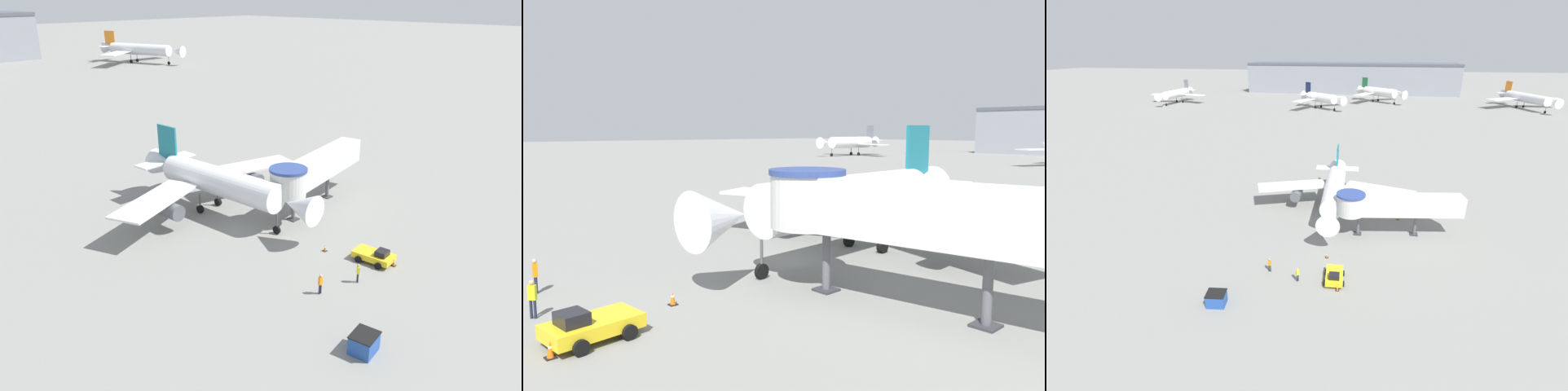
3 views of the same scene
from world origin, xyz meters
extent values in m
plane|color=gray|center=(0.00, 0.00, 0.00)|extent=(800.00, 800.00, 0.00)
cylinder|color=silver|center=(0.25, 4.07, 3.88)|extent=(4.02, 16.20, 3.19)
cone|color=silver|center=(0.82, -6.98, 3.88)|extent=(3.37, 3.67, 3.19)
cone|color=silver|center=(-0.22, 13.20, 3.88)|extent=(3.43, 4.94, 3.19)
cube|color=silver|center=(-7.20, 5.95, 3.32)|extent=(12.13, 7.75, 0.22)
cube|color=silver|center=(7.46, 6.71, 3.32)|extent=(12.11, 6.75, 0.22)
cube|color=#19707F|center=(-0.21, 12.96, 6.75)|extent=(0.40, 3.17, 4.15)
cube|color=silver|center=(-0.24, 13.44, 4.44)|extent=(7.92, 2.62, 0.18)
cylinder|color=#565960|center=(-6.24, 5.05, 2.19)|extent=(1.92, 3.25, 1.75)
cylinder|color=#565960|center=(6.59, 5.71, 2.19)|extent=(1.92, 3.25, 1.75)
cylinder|color=#4C4C51|center=(0.67, -4.03, 1.37)|extent=(0.18, 0.18, 1.83)
cylinder|color=black|center=(0.67, -4.03, 0.45)|extent=(0.31, 0.91, 0.90)
cylinder|color=#4C4C51|center=(-1.29, 6.00, 1.37)|extent=(0.22, 0.22, 1.83)
cylinder|color=black|center=(-1.29, 6.00, 0.45)|extent=(0.45, 0.92, 0.90)
cylinder|color=#4C4C51|center=(1.58, 6.14, 1.37)|extent=(0.22, 0.22, 1.83)
cylinder|color=black|center=(1.58, 6.14, 0.45)|extent=(0.45, 0.92, 0.90)
cube|color=silver|center=(11.13, -1.84, 4.68)|extent=(15.92, 5.16, 2.80)
cylinder|color=silver|center=(3.39, -3.14, 4.68)|extent=(3.90, 3.90, 2.80)
cylinder|color=navy|center=(3.39, -3.14, 6.23)|extent=(4.10, 4.10, 0.30)
cylinder|color=#56565B|center=(4.63, -2.93, 1.64)|extent=(0.44, 0.44, 3.28)
cube|color=#333338|center=(4.63, -2.93, 0.06)|extent=(1.10, 1.10, 0.12)
cylinder|color=#56565B|center=(12.68, -1.58, 1.64)|extent=(0.44, 0.44, 3.28)
cube|color=#333338|center=(12.68, -1.58, 0.06)|extent=(1.10, 1.10, 0.12)
cube|color=yellow|center=(2.56, -14.53, 0.60)|extent=(2.28, 3.83, 0.57)
cube|color=black|center=(2.62, -15.36, 1.15)|extent=(1.27, 1.12, 0.52)
cylinder|color=black|center=(1.62, -15.62, 0.32)|extent=(0.37, 0.66, 0.63)
cylinder|color=black|center=(3.65, -15.46, 0.32)|extent=(0.37, 0.66, 0.63)
cylinder|color=black|center=(1.46, -13.60, 0.32)|extent=(0.37, 0.66, 0.63)
cylinder|color=black|center=(3.49, -13.44, 0.32)|extent=(0.37, 0.66, 0.63)
cube|color=#234C9E|center=(-9.17, -21.05, 0.69)|extent=(2.10, 1.86, 1.39)
cube|color=black|center=(-9.17, -21.05, 1.43)|extent=(2.23, 1.97, 0.08)
cube|color=black|center=(10.63, 2.90, 0.02)|extent=(0.39, 0.39, 0.04)
cone|color=orange|center=(10.63, 2.90, 0.34)|extent=(0.27, 0.27, 0.60)
cylinder|color=white|center=(10.63, 2.90, 0.41)|extent=(0.15, 0.15, 0.07)
cube|color=black|center=(3.11, -16.37, 0.02)|extent=(0.40, 0.40, 0.04)
cone|color=orange|center=(3.11, -16.37, 0.35)|extent=(0.28, 0.28, 0.63)
cylinder|color=white|center=(3.11, -16.37, 0.43)|extent=(0.15, 0.15, 0.08)
cube|color=black|center=(1.07, -10.01, 0.02)|extent=(0.40, 0.40, 0.04)
cone|color=orange|center=(1.07, -10.01, 0.36)|extent=(0.28, 0.28, 0.63)
cylinder|color=white|center=(1.07, -10.01, 0.43)|extent=(0.15, 0.15, 0.08)
cylinder|color=#1E2338|center=(-1.56, -15.48, 0.43)|extent=(0.13, 0.13, 0.87)
cylinder|color=#1E2338|center=(-1.68, -15.61, 0.43)|extent=(0.13, 0.13, 0.87)
cube|color=#D1E019|center=(-1.62, -15.54, 1.21)|extent=(0.38, 0.38, 0.69)
sphere|color=tan|center=(-1.62, -15.54, 1.67)|extent=(0.23, 0.23, 0.23)
cylinder|color=#1E2338|center=(-5.24, -14.30, 0.44)|extent=(0.13, 0.13, 0.89)
cylinder|color=#1E2338|center=(-5.42, -14.29, 0.44)|extent=(0.13, 0.13, 0.89)
cube|color=orange|center=(-5.33, -14.29, 1.24)|extent=(0.37, 0.23, 0.70)
sphere|color=tan|center=(-5.33, -14.29, 1.71)|extent=(0.24, 0.24, 0.24)
cylinder|color=white|center=(-90.27, 112.98, 4.55)|extent=(4.29, 18.45, 3.73)
cone|color=white|center=(-90.67, 100.28, 4.55)|extent=(3.85, 4.21, 3.73)
cone|color=white|center=(-89.95, 123.45, 4.55)|extent=(3.90, 5.70, 3.73)
cube|color=white|center=(-98.04, 115.63, 3.90)|extent=(12.74, 7.65, 0.22)
cube|color=white|center=(-82.36, 115.14, 3.90)|extent=(12.77, 8.27, 0.22)
cube|color=slate|center=(-89.96, 123.18, 7.91)|extent=(0.35, 3.65, 4.84)
cube|color=white|center=(-89.94, 123.73, 5.21)|extent=(8.21, 2.80, 0.18)
cylinder|color=#4C4C51|center=(-90.56, 103.70, 1.62)|extent=(0.18, 0.18, 2.14)
cylinder|color=black|center=(-90.56, 103.70, 0.55)|extent=(0.29, 1.11, 1.10)
cylinder|color=#4C4C51|center=(-91.88, 115.33, 1.62)|extent=(0.22, 0.22, 2.14)
cylinder|color=black|center=(-91.88, 115.33, 0.55)|extent=(0.43, 1.11, 1.10)
cylinder|color=#4C4C51|center=(-88.53, 115.22, 1.62)|extent=(0.22, 0.22, 2.14)
cylinder|color=black|center=(-88.53, 115.22, 0.55)|extent=(0.43, 1.11, 1.10)
cylinder|color=white|center=(-17.82, 109.57, 4.74)|extent=(15.09, 13.53, 3.90)
cone|color=white|center=(-8.68, 101.93, 4.74)|extent=(5.79, 5.74, 3.90)
cone|color=white|center=(-25.16, 115.72, 4.74)|extent=(6.98, 6.74, 3.90)
cube|color=white|center=(-24.92, 104.87, 4.06)|extent=(8.59, 13.13, 0.22)
cube|color=white|center=(-14.43, 117.40, 4.06)|extent=(12.80, 10.20, 0.22)
cube|color=#141E4C|center=(-24.93, 115.53, 8.25)|extent=(2.80, 2.40, 5.07)
cube|color=white|center=(-25.38, 115.91, 5.42)|extent=(7.28, 8.04, 0.18)
cylinder|color=#4C4C51|center=(-11.27, 104.09, 1.67)|extent=(0.18, 0.18, 2.24)
cylinder|color=black|center=(-11.27, 104.09, 0.55)|extent=(1.01, 0.91, 1.10)
cylinder|color=#4C4C51|center=(-20.52, 109.55, 1.67)|extent=(0.22, 0.22, 2.24)
cylinder|color=black|center=(-20.52, 109.55, 0.55)|extent=(1.10, 1.01, 1.10)
cylinder|color=#4C4C51|center=(-18.26, 112.24, 1.67)|extent=(0.22, 0.22, 2.24)
cylinder|color=black|center=(-18.26, 112.24, 0.55)|extent=(1.10, 1.01, 1.10)
cylinder|color=white|center=(7.74, 135.08, 4.92)|extent=(16.80, 16.08, 4.07)
cone|color=white|center=(17.57, 125.88, 4.92)|extent=(6.04, 6.03, 4.07)
cone|color=white|center=(-0.30, 142.61, 4.92)|extent=(7.23, 7.14, 4.07)
cube|color=white|center=(-0.08, 130.56, 4.21)|extent=(9.92, 14.00, 0.22)
cube|color=white|center=(11.73, 143.19, 4.21)|extent=(13.88, 10.56, 0.22)
cube|color=#1E6638|center=(-0.08, 142.40, 8.58)|extent=(2.99, 2.82, 5.29)
cube|color=white|center=(-0.53, 142.82, 5.63)|extent=(8.12, 8.42, 0.18)
cylinder|color=#4C4C51|center=(14.89, 128.39, 1.72)|extent=(0.18, 0.18, 2.34)
cylinder|color=black|center=(14.89, 128.39, 0.55)|extent=(0.98, 0.94, 1.10)
cylinder|color=#4C4C51|center=(4.74, 135.38, 1.72)|extent=(0.22, 0.22, 2.34)
cylinder|color=black|center=(4.74, 135.38, 0.55)|extent=(1.08, 1.04, 1.10)
cylinder|color=#4C4C51|center=(7.24, 138.05, 1.72)|extent=(0.22, 0.22, 2.34)
cylinder|color=black|center=(7.24, 138.05, 0.55)|extent=(1.08, 1.04, 1.10)
cylinder|color=silver|center=(71.80, 125.90, 4.72)|extent=(11.32, 24.98, 3.88)
cone|color=silver|center=(76.74, 110.49, 4.72)|extent=(5.00, 5.25, 3.88)
cone|color=silver|center=(67.57, 139.09, 4.72)|extent=(5.47, 6.73, 3.88)
cube|color=silver|center=(61.67, 125.94, 4.04)|extent=(15.78, 13.56, 0.22)
cube|color=silver|center=(80.03, 131.82, 4.04)|extent=(15.42, 5.67, 0.22)
cube|color=orange|center=(67.66, 138.82, 8.21)|extent=(1.62, 4.42, 5.04)
cube|color=silver|center=(67.48, 139.37, 5.40)|extent=(10.95, 6.24, 0.18)
cylinder|color=#4C4C51|center=(75.52, 114.31, 1.67)|extent=(0.18, 0.18, 2.23)
cylinder|color=black|center=(75.52, 114.31, 0.55)|extent=(0.58, 1.13, 1.10)
cylinder|color=#4C4C51|center=(69.19, 128.34, 1.67)|extent=(0.22, 0.22, 2.23)
cylinder|color=black|center=(69.19, 128.34, 0.55)|extent=(0.72, 1.17, 1.10)
cylinder|color=#4C4C51|center=(72.51, 129.41, 1.67)|extent=(0.22, 0.22, 2.23)
cylinder|color=black|center=(72.51, 129.41, 0.55)|extent=(0.72, 1.17, 1.10)
cube|color=gray|center=(-9.48, 175.00, 7.91)|extent=(122.26, 24.86, 15.82)
cube|color=#4C515B|center=(-9.48, 175.00, 16.42)|extent=(122.26, 25.36, 1.20)
camera|label=1|loc=(-35.23, -35.89, 23.46)|focal=35.00mm
camera|label=2|loc=(22.15, -22.20, 8.38)|focal=35.00mm
camera|label=3|loc=(5.74, -48.26, 25.07)|focal=24.00mm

